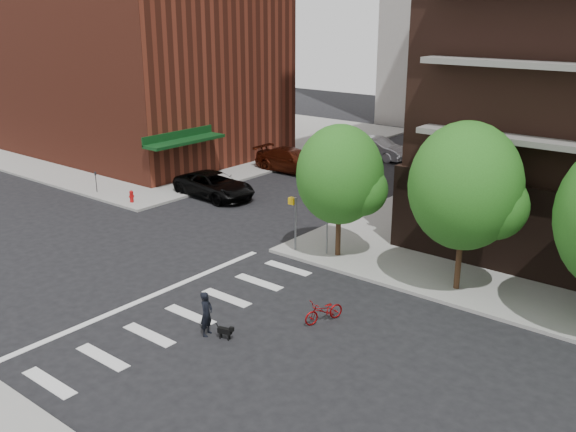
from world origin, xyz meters
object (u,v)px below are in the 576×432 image
at_px(parked_car_black, 214,185).
at_px(parked_car_maroon, 293,161).
at_px(fire_hydrant, 131,196).
at_px(scooter, 324,311).
at_px(parked_car_silver, 378,148).
at_px(dog_walker, 207,314).

distance_m(parked_car_black, parked_car_maroon, 8.02).
distance_m(fire_hydrant, parked_car_black, 5.05).
xyz_separation_m(fire_hydrant, parked_car_black, (2.75, 4.23, 0.23)).
xyz_separation_m(parked_car_black, scooter, (15.06, -9.22, -0.34)).
bearing_deg(parked_car_silver, scooter, -149.43).
bearing_deg(parked_car_silver, parked_car_maroon, 165.62).
bearing_deg(parked_car_black, fire_hydrant, 150.89).
bearing_deg(scooter, parked_car_maroon, 150.00).
relative_size(parked_car_maroon, scooter, 3.44).
xyz_separation_m(parked_car_maroon, dog_walker, (12.53, -20.69, -0.01)).
bearing_deg(fire_hydrant, scooter, -15.65).
distance_m(fire_hydrant, dog_walker, 17.32).
height_order(parked_car_black, dog_walker, dog_walker).
relative_size(fire_hydrant, scooter, 0.43).
relative_size(parked_car_black, parked_car_maroon, 0.96).
bearing_deg(parked_car_silver, fire_hydrant, 169.12).
relative_size(scooter, dog_walker, 1.01).
bearing_deg(parked_car_silver, dog_walker, -157.06).
bearing_deg(scooter, parked_car_black, 167.06).
distance_m(scooter, dog_walker, 4.40).
distance_m(parked_car_black, scooter, 17.66).
height_order(parked_car_black, scooter, parked_car_black).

